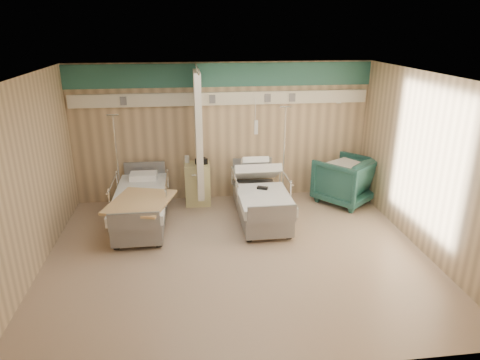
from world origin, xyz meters
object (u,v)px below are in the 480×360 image
at_px(visitor_armchair, 345,180).
at_px(bed_left, 141,209).
at_px(iv_stand_right, 283,182).
at_px(bed_right, 261,203).
at_px(iv_stand_left, 120,190).
at_px(bedside_cabinet, 198,184).

bearing_deg(visitor_armchair, bed_left, -30.82).
bearing_deg(iv_stand_right, bed_left, -163.35).
distance_m(bed_right, iv_stand_left, 2.80).
xyz_separation_m(bed_right, visitor_armchair, (1.85, 0.60, 0.16)).
bearing_deg(iv_stand_right, iv_stand_left, -179.64).
xyz_separation_m(bedside_cabinet, iv_stand_left, (-1.53, -0.08, -0.04)).
bearing_deg(visitor_armchair, bedside_cabinet, -44.95).
relative_size(bed_right, iv_stand_left, 1.13).
relative_size(visitor_armchair, iv_stand_left, 0.55).
bearing_deg(iv_stand_left, bedside_cabinet, 2.97).
bearing_deg(bed_right, bedside_cabinet, 141.95).
bearing_deg(bedside_cabinet, iv_stand_right, -1.91).
xyz_separation_m(bedside_cabinet, iv_stand_right, (1.76, -0.06, -0.02)).
relative_size(bedside_cabinet, iv_stand_left, 0.45).
height_order(bed_left, bedside_cabinet, bedside_cabinet).
bearing_deg(iv_stand_right, bedside_cabinet, 178.09).
height_order(bedside_cabinet, iv_stand_left, iv_stand_left).
bearing_deg(iv_stand_left, bed_left, -59.67).
xyz_separation_m(bed_right, bed_left, (-2.20, 0.00, 0.00)).
relative_size(bedside_cabinet, visitor_armchair, 0.81).
distance_m(bedside_cabinet, iv_stand_left, 1.53).
bearing_deg(bedside_cabinet, visitor_armchair, -5.71).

